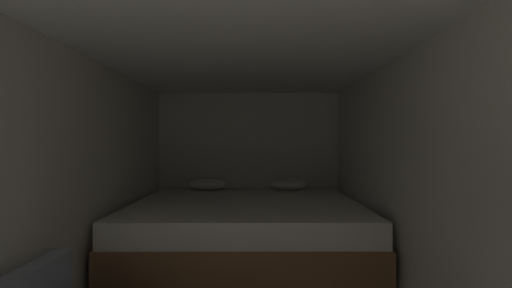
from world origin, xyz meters
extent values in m
cube|color=silver|center=(0.00, 4.31, 1.04)|extent=(2.52, 0.05, 2.09)
cube|color=silver|center=(-1.24, 1.88, 1.04)|extent=(0.05, 4.80, 2.09)
cube|color=silver|center=(1.24, 1.88, 1.04)|extent=(0.05, 4.80, 2.09)
cube|color=white|center=(0.00, 1.88, 2.11)|extent=(2.52, 4.80, 0.05)
cube|color=brown|center=(0.00, 3.25, 0.30)|extent=(2.30, 1.96, 0.60)
cube|color=white|center=(0.00, 3.25, 0.71)|extent=(2.26, 1.92, 0.22)
ellipsoid|color=white|center=(-0.52, 4.02, 0.89)|extent=(0.48, 0.32, 0.15)
ellipsoid|color=white|center=(0.52, 4.02, 0.89)|extent=(0.48, 0.32, 0.15)
camera|label=1|loc=(0.10, -0.21, 1.42)|focal=23.40mm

